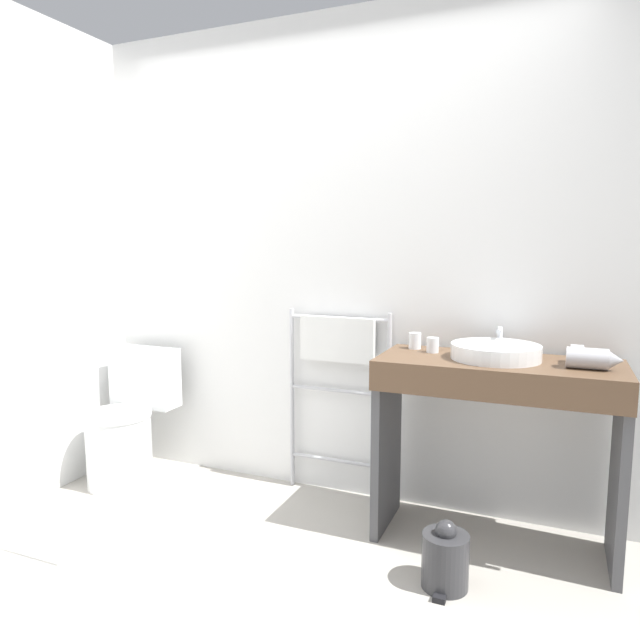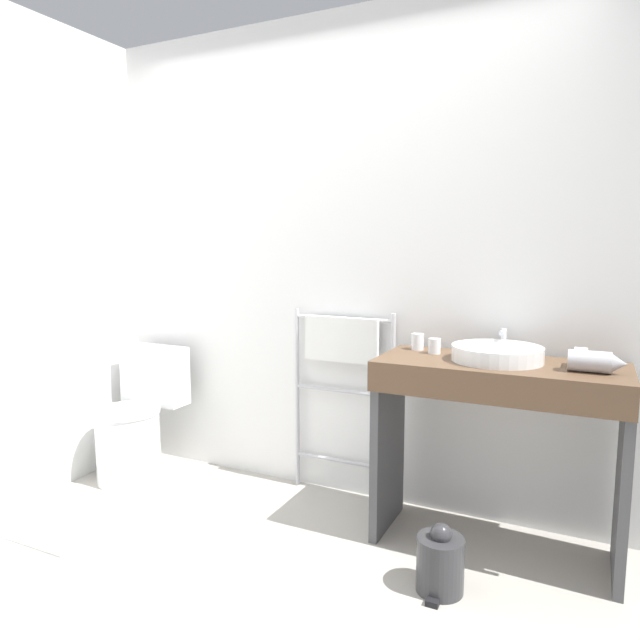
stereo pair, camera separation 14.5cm
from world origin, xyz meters
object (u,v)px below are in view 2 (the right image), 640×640
Objects in this scene: cup_near_wall at (417,342)px; towel_radiator at (342,360)px; toilet at (136,423)px; cup_near_edge at (435,346)px; hair_dryer at (593,361)px; sink_basin at (497,353)px; trash_bin at (440,562)px.

towel_radiator is at bearing 168.87° from cup_near_wall.
toilet is 9.67× the size of cup_near_wall.
cup_near_edge is 0.69m from hair_dryer.
sink_basin is 0.30m from cup_near_edge.
toilet is 1.97m from trash_bin.
toilet is 1.77m from cup_near_wall.
hair_dryer is at bearing 0.90° from toilet.
cup_near_edge is 0.33× the size of hair_dryer.
cup_near_edge is at bearing -15.48° from towel_radiator.
hair_dryer reaches higher than trash_bin.
towel_radiator is 4.76× the size of hair_dryer.
toilet is at bearing -177.54° from sink_basin.
trash_bin is at bearing -105.38° from sink_basin.
hair_dryer is at bearing -7.44° from sink_basin.
trash_bin is (-0.12, -0.44, -0.79)m from sink_basin.
cup_near_edge reaches higher than trash_bin.
cup_near_wall is at bearing -11.13° from towel_radiator.
sink_basin is at bearing -13.65° from towel_radiator.
towel_radiator reaches higher than cup_near_wall.
toilet is 10.71× the size of cup_near_edge.
hair_dryer is (2.43, 0.04, 0.59)m from toilet.
cup_near_wall is 0.37× the size of hair_dryer.
cup_near_wall is 0.12m from cup_near_edge.
sink_basin is 1.39× the size of trash_bin.
towel_radiator reaches higher than sink_basin.
trash_bin is at bearing -142.08° from hair_dryer.
toilet is 1.85m from cup_near_edge.
cup_near_wall is at bearing 163.59° from sink_basin.
cup_near_edge is (0.54, -0.15, 0.14)m from towel_radiator.
towel_radiator is 0.88m from sink_basin.
cup_near_wall is at bearing 147.88° from cup_near_edge.
towel_radiator reaches higher than trash_bin.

